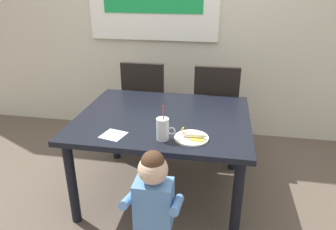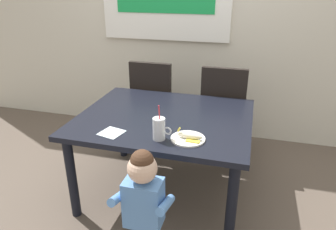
# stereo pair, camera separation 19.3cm
# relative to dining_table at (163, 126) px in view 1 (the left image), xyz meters

# --- Properties ---
(ground_plane) EXTENTS (24.00, 24.00, 0.00)m
(ground_plane) POSITION_rel_dining_table_xyz_m (0.00, 0.00, -0.63)
(ground_plane) COLOR brown
(back_wall) EXTENTS (6.40, 0.17, 2.90)m
(back_wall) POSITION_rel_dining_table_xyz_m (-0.01, 1.30, 0.82)
(back_wall) COLOR beige
(back_wall) RESTS_ON ground
(dining_table) EXTENTS (1.33, 1.09, 0.71)m
(dining_table) POSITION_rel_dining_table_xyz_m (0.00, 0.00, 0.00)
(dining_table) COLOR black
(dining_table) RESTS_ON ground
(dining_chair_left) EXTENTS (0.44, 0.45, 0.96)m
(dining_chair_left) POSITION_rel_dining_table_xyz_m (-0.33, 0.75, -0.08)
(dining_chair_left) COLOR black
(dining_chair_left) RESTS_ON ground
(dining_chair_right) EXTENTS (0.44, 0.45, 0.96)m
(dining_chair_right) POSITION_rel_dining_table_xyz_m (0.39, 0.74, -0.08)
(dining_chair_right) COLOR black
(dining_chair_right) RESTS_ON ground
(toddler_standing) EXTENTS (0.33, 0.24, 0.84)m
(toddler_standing) POSITION_rel_dining_table_xyz_m (0.09, -0.76, -0.10)
(toddler_standing) COLOR #3F4760
(toddler_standing) RESTS_ON ground
(milk_cup) EXTENTS (0.13, 0.08, 0.25)m
(milk_cup) POSITION_rel_dining_table_xyz_m (0.07, -0.38, 0.15)
(milk_cup) COLOR silver
(milk_cup) RESTS_ON dining_table
(snack_plate) EXTENTS (0.23, 0.23, 0.01)m
(snack_plate) POSITION_rel_dining_table_xyz_m (0.26, -0.33, 0.09)
(snack_plate) COLOR white
(snack_plate) RESTS_ON dining_table
(peeled_banana) EXTENTS (0.17, 0.11, 0.07)m
(peeled_banana) POSITION_rel_dining_table_xyz_m (0.27, -0.34, 0.12)
(peeled_banana) COLOR #F4EAC6
(peeled_banana) RESTS_ON snack_plate
(paper_napkin) EXTENTS (0.18, 0.18, 0.00)m
(paper_napkin) POSITION_rel_dining_table_xyz_m (-0.27, -0.38, 0.09)
(paper_napkin) COLOR silver
(paper_napkin) RESTS_ON dining_table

